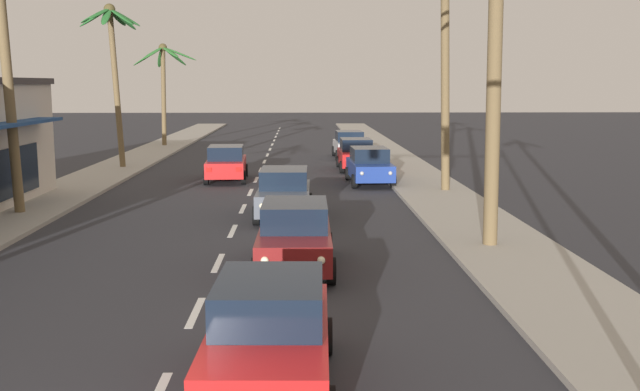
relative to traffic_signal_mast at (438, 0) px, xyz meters
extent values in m
cube|color=#9E998E|center=(4.35, 20.49, -5.31)|extent=(3.20, 110.00, 0.14)
cube|color=#9E998E|center=(-11.25, 20.49, -5.31)|extent=(3.20, 110.00, 0.14)
cube|color=silver|center=(-3.45, 7.23, -5.38)|extent=(0.16, 2.00, 0.01)
cube|color=silver|center=(-3.45, 11.35, -5.38)|extent=(0.16, 2.00, 0.01)
cube|color=silver|center=(-3.45, 15.48, -5.38)|extent=(0.16, 2.00, 0.01)
cube|color=silver|center=(-3.45, 19.60, -5.38)|extent=(0.16, 2.00, 0.01)
cube|color=silver|center=(-3.45, 23.73, -5.38)|extent=(0.16, 2.00, 0.01)
cube|color=silver|center=(-3.45, 27.85, -5.38)|extent=(0.16, 2.00, 0.01)
cube|color=silver|center=(-3.45, 31.97, -5.38)|extent=(0.16, 2.00, 0.01)
cube|color=silver|center=(-3.45, 36.10, -5.38)|extent=(0.16, 2.00, 0.01)
cube|color=silver|center=(-3.45, 40.22, -5.38)|extent=(0.16, 2.00, 0.01)
cube|color=silver|center=(-3.45, 44.35, -5.38)|extent=(0.16, 2.00, 0.01)
cube|color=silver|center=(-3.45, 48.47, -5.38)|extent=(0.16, 2.00, 0.01)
cube|color=silver|center=(-3.45, 52.59, -5.38)|extent=(0.16, 2.00, 0.01)
cube|color=silver|center=(-3.45, 56.72, -5.38)|extent=(0.16, 2.00, 0.01)
cube|color=silver|center=(-3.45, 60.84, -5.38)|extent=(0.16, 2.00, 0.01)
cube|color=silver|center=(-3.45, 64.97, -5.38)|extent=(0.16, 2.00, 0.01)
cube|color=silver|center=(-3.45, 69.09, -5.38)|extent=(0.16, 2.00, 0.01)
cube|color=red|center=(-1.79, 3.46, -4.70)|extent=(1.89, 4.35, 0.72)
cube|color=black|center=(-1.78, 3.61, -4.02)|extent=(1.66, 2.25, 0.64)
cylinder|color=black|center=(-0.89, 4.86, -5.06)|extent=(0.24, 0.65, 0.64)
cylinder|color=black|center=(-2.61, 4.91, -5.06)|extent=(0.24, 0.65, 0.64)
cube|color=red|center=(-1.07, 5.60, -4.60)|extent=(0.24, 0.07, 0.20)
cube|color=red|center=(-2.39, 5.64, -4.60)|extent=(0.24, 0.07, 0.20)
cube|color=maroon|center=(-1.45, 10.65, -4.70)|extent=(1.81, 4.32, 0.72)
cube|color=black|center=(-1.45, 10.80, -4.02)|extent=(1.63, 2.22, 0.64)
cylinder|color=black|center=(-0.61, 9.22, -5.06)|extent=(0.23, 0.64, 0.64)
cylinder|color=black|center=(-2.33, 9.24, -5.06)|extent=(0.23, 0.64, 0.64)
cylinder|color=black|center=(-0.57, 12.06, -5.06)|extent=(0.23, 0.64, 0.64)
cylinder|color=black|center=(-2.30, 12.08, -5.06)|extent=(0.23, 0.64, 0.64)
sphere|color=#F9EFC6|center=(-0.86, 8.47, -4.62)|extent=(0.18, 0.18, 0.18)
sphere|color=#F9EFC6|center=(-2.10, 8.49, -4.62)|extent=(0.18, 0.18, 0.18)
cube|color=red|center=(-0.77, 12.80, -4.60)|extent=(0.24, 0.06, 0.20)
cube|color=red|center=(-2.09, 12.82, -4.60)|extent=(0.24, 0.06, 0.20)
cube|color=#4C515B|center=(-1.88, 17.84, -4.70)|extent=(1.83, 4.33, 0.72)
cube|color=black|center=(-1.88, 17.99, -4.02)|extent=(1.64, 2.23, 0.64)
cylinder|color=black|center=(-1.04, 16.41, -5.06)|extent=(0.23, 0.64, 0.64)
cylinder|color=black|center=(-2.77, 16.44, -5.06)|extent=(0.23, 0.64, 0.64)
cylinder|color=black|center=(-0.99, 19.24, -5.06)|extent=(0.23, 0.64, 0.64)
cylinder|color=black|center=(-2.72, 19.27, -5.06)|extent=(0.23, 0.64, 0.64)
sphere|color=#F9EFC6|center=(-1.30, 15.66, -4.62)|extent=(0.18, 0.18, 0.18)
sphere|color=#F9EFC6|center=(-2.54, 15.68, -4.62)|extent=(0.18, 0.18, 0.18)
cube|color=red|center=(-1.18, 19.99, -4.60)|extent=(0.24, 0.06, 0.20)
cube|color=red|center=(-2.50, 20.01, -4.60)|extent=(0.24, 0.06, 0.20)
cube|color=red|center=(-4.85, 27.61, -4.70)|extent=(1.95, 4.38, 0.72)
cube|color=black|center=(-4.85, 27.46, -4.02)|extent=(1.70, 2.27, 0.64)
cylinder|color=black|center=(-5.78, 28.99, -5.06)|extent=(0.25, 0.65, 0.64)
cylinder|color=black|center=(-4.06, 29.07, -5.06)|extent=(0.25, 0.65, 0.64)
cylinder|color=black|center=(-5.65, 26.15, -5.06)|extent=(0.25, 0.65, 0.64)
cylinder|color=black|center=(-3.93, 26.23, -5.06)|extent=(0.25, 0.65, 0.64)
sphere|color=#B2B2AD|center=(-5.57, 29.75, -4.62)|extent=(0.18, 0.18, 0.18)
sphere|color=#B2B2AD|center=(-4.33, 29.81, -4.62)|extent=(0.18, 0.18, 0.18)
cube|color=red|center=(-5.42, 25.42, -4.60)|extent=(0.24, 0.07, 0.20)
cube|color=red|center=(-4.10, 25.48, -4.60)|extent=(0.24, 0.07, 0.20)
cube|color=silver|center=(1.76, 38.05, -4.70)|extent=(1.89, 4.35, 0.72)
cube|color=black|center=(1.75, 38.20, -4.02)|extent=(1.67, 2.25, 0.64)
cylinder|color=black|center=(2.66, 36.66, -5.06)|extent=(0.24, 0.65, 0.64)
cylinder|color=black|center=(0.94, 36.60, -5.06)|extent=(0.24, 0.65, 0.64)
cylinder|color=black|center=(2.57, 39.49, -5.06)|extent=(0.24, 0.65, 0.64)
cylinder|color=black|center=(0.85, 39.44, -5.06)|extent=(0.24, 0.65, 0.64)
sphere|color=#B2B2AD|center=(2.44, 35.90, -4.62)|extent=(0.18, 0.18, 0.18)
sphere|color=#B2B2AD|center=(1.20, 35.86, -4.62)|extent=(0.18, 0.18, 0.18)
cube|color=red|center=(2.35, 40.23, -4.60)|extent=(0.24, 0.07, 0.20)
cube|color=red|center=(1.03, 40.19, -4.60)|extent=(0.24, 0.07, 0.20)
cube|color=red|center=(1.69, 31.74, -4.70)|extent=(1.80, 4.32, 0.72)
cube|color=black|center=(1.69, 31.89, -4.02)|extent=(1.62, 2.22, 0.64)
cylinder|color=black|center=(2.57, 30.33, -5.06)|extent=(0.23, 0.64, 0.64)
cylinder|color=black|center=(0.84, 30.31, -5.06)|extent=(0.23, 0.64, 0.64)
cylinder|color=black|center=(2.54, 33.17, -5.06)|extent=(0.23, 0.64, 0.64)
cylinder|color=black|center=(0.81, 33.15, -5.06)|extent=(0.23, 0.64, 0.64)
sphere|color=#B2B2AD|center=(2.33, 29.58, -4.62)|extent=(0.18, 0.18, 0.18)
sphere|color=#B2B2AD|center=(1.09, 29.56, -4.62)|extent=(0.18, 0.18, 0.18)
cube|color=red|center=(2.33, 33.91, -4.60)|extent=(0.24, 0.06, 0.20)
cube|color=red|center=(1.01, 33.89, -4.60)|extent=(0.24, 0.06, 0.20)
cube|color=navy|center=(1.89, 26.22, -4.70)|extent=(1.91, 4.36, 0.72)
cube|color=black|center=(1.89, 26.37, -4.02)|extent=(1.68, 2.26, 0.64)
cylinder|color=black|center=(2.81, 24.84, -5.06)|extent=(0.24, 0.65, 0.64)
cylinder|color=black|center=(1.08, 24.77, -5.06)|extent=(0.24, 0.65, 0.64)
cylinder|color=black|center=(2.71, 27.67, -5.06)|extent=(0.24, 0.65, 0.64)
cylinder|color=black|center=(0.98, 27.61, -5.06)|extent=(0.24, 0.65, 0.64)
sphere|color=#B2B2AD|center=(2.59, 24.08, -4.62)|extent=(0.18, 0.18, 0.18)
sphere|color=#B2B2AD|center=(1.35, 24.03, -4.62)|extent=(0.18, 0.18, 0.18)
cube|color=red|center=(2.48, 28.40, -4.60)|extent=(0.24, 0.07, 0.20)
cube|color=red|center=(1.16, 28.36, -4.60)|extent=(0.24, 0.07, 0.20)
cylinder|color=brown|center=(-11.31, 18.37, -0.80)|extent=(0.61, 0.35, 9.16)
cylinder|color=brown|center=(-11.14, 32.45, -1.17)|extent=(0.67, 0.31, 8.43)
ellipsoid|color=#236028|center=(-10.52, 32.37, 2.68)|extent=(1.72, 0.57, 1.05)
ellipsoid|color=#236028|center=(-10.78, 33.01, 2.63)|extent=(1.43, 1.45, 1.14)
ellipsoid|color=#236028|center=(-11.13, 33.28, 2.76)|extent=(0.80, 1.81, 0.90)
ellipsoid|color=#236028|center=(-11.72, 33.22, 2.78)|extent=(1.17, 1.77, 0.85)
ellipsoid|color=#236028|center=(-12.16, 32.69, 2.78)|extent=(1.82, 0.86, 0.85)
ellipsoid|color=#236028|center=(-12.02, 32.08, 2.64)|extent=(1.65, 1.14, 1.12)
ellipsoid|color=#236028|center=(-11.62, 31.63, 2.81)|extent=(0.99, 1.83, 0.79)
ellipsoid|color=#236028|center=(-11.30, 31.66, 2.66)|extent=(0.46, 1.68, 1.09)
ellipsoid|color=#236028|center=(-10.62, 32.04, 2.69)|extent=(1.67, 1.20, 1.03)
sphere|color=#4C4223|center=(-11.32, 32.45, 3.09)|extent=(0.60, 0.60, 0.60)
cylinder|color=brown|center=(-11.25, 46.53, -1.82)|extent=(0.44, 0.33, 7.13)
ellipsoid|color=#2D702D|center=(-10.00, 46.52, 1.37)|extent=(2.45, 0.42, 1.08)
ellipsoid|color=#2D702D|center=(-10.52, 47.43, 1.21)|extent=(1.71, 2.09, 1.39)
ellipsoid|color=#2D702D|center=(-11.54, 47.56, 1.14)|extent=(1.11, 2.24, 1.52)
ellipsoid|color=#2D702D|center=(-12.29, 46.63, 1.18)|extent=(2.31, 0.61, 1.44)
ellipsoid|color=#2D702D|center=(-11.69, 45.44, 1.38)|extent=(1.38, 2.40, 1.06)
ellipsoid|color=#2D702D|center=(-10.49, 45.53, 1.44)|extent=(1.76, 2.27, 0.93)
sphere|color=#4C4223|center=(-11.19, 46.53, 1.79)|extent=(0.60, 0.60, 0.60)
cylinder|color=brown|center=(3.96, 12.75, -0.49)|extent=(0.50, 0.40, 9.79)
cylinder|color=brown|center=(4.73, 23.35, -0.56)|extent=(0.62, 0.35, 9.65)
camera|label=1|loc=(-1.31, -7.03, -0.79)|focal=40.74mm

